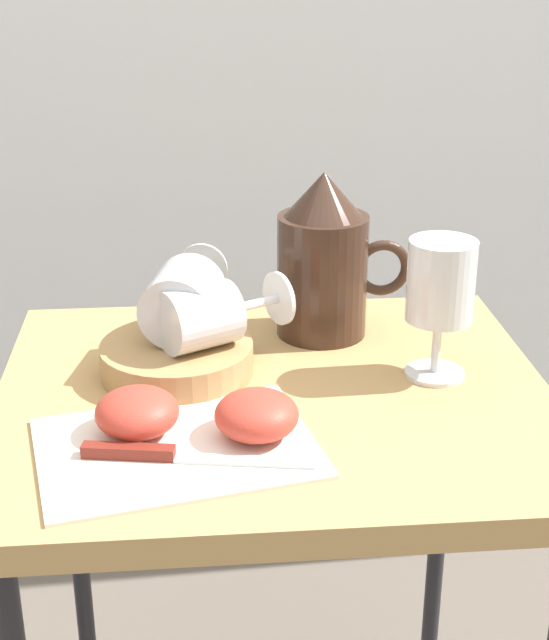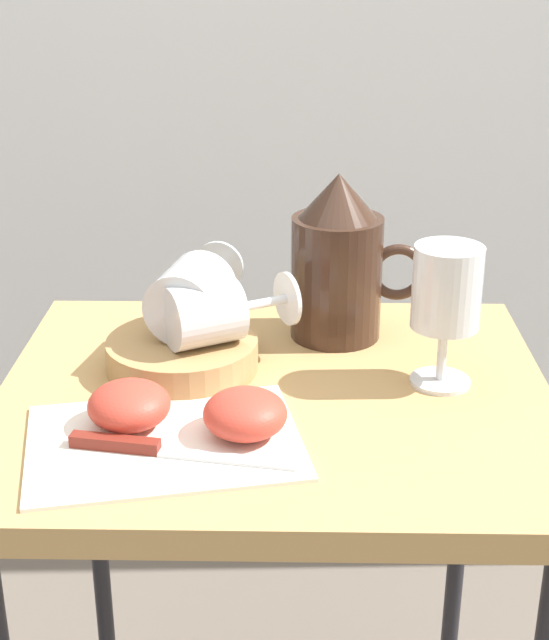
# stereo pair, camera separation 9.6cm
# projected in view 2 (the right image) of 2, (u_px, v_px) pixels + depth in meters

# --- Properties ---
(table) EXTENTS (0.58, 0.50, 0.71)m
(table) POSITION_uv_depth(u_px,v_px,m) (274.00, 448.00, 1.02)
(table) COLOR tan
(table) RESTS_ON ground_plane
(linen_napkin) EXTENTS (0.29, 0.23, 0.00)m
(linen_napkin) POSITION_uv_depth(u_px,v_px,m) (164.00, 442.00, 0.89)
(linen_napkin) COLOR silver
(linen_napkin) RESTS_ON table
(basket_tray) EXTENTS (0.16, 0.16, 0.03)m
(basket_tray) POSITION_uv_depth(u_px,v_px,m) (182.00, 354.00, 1.03)
(basket_tray) COLOR #AD8451
(basket_tray) RESTS_ON table
(pitcher) EXTENTS (0.16, 0.11, 0.20)m
(pitcher) POSITION_uv_depth(u_px,v_px,m) (338.00, 272.00, 1.10)
(pitcher) COLOR #382319
(pitcher) RESTS_ON table
(wine_glass_upright) EXTENTS (0.07, 0.07, 0.15)m
(wine_glass_upright) POSITION_uv_depth(u_px,v_px,m) (446.00, 295.00, 0.97)
(wine_glass_upright) COLOR silver
(wine_glass_upright) RESTS_ON table
(wine_glass_tipped_near) EXTENTS (0.15, 0.12, 0.07)m
(wine_glass_tipped_near) POSITION_uv_depth(u_px,v_px,m) (209.00, 313.00, 1.01)
(wine_glass_tipped_near) COLOR silver
(wine_glass_tipped_near) RESTS_ON basket_tray
(wine_glass_tipped_far) EXTENTS (0.10, 0.16, 0.08)m
(wine_glass_tipped_far) POSITION_uv_depth(u_px,v_px,m) (192.00, 296.00, 1.04)
(wine_glass_tipped_far) COLOR silver
(wine_glass_tipped_far) RESTS_ON basket_tray
(apple_half_left) EXTENTS (0.08, 0.08, 0.04)m
(apple_half_left) POSITION_uv_depth(u_px,v_px,m) (129.00, 405.00, 0.91)
(apple_half_left) COLOR #CC3D2D
(apple_half_left) RESTS_ON linen_napkin
(apple_half_right) EXTENTS (0.08, 0.08, 0.04)m
(apple_half_right) POSITION_uv_depth(u_px,v_px,m) (245.00, 414.00, 0.89)
(apple_half_right) COLOR #CC3D2D
(apple_half_right) RESTS_ON linen_napkin
(knife) EXTENTS (0.21, 0.05, 0.01)m
(knife) POSITION_uv_depth(u_px,v_px,m) (148.00, 448.00, 0.87)
(knife) COLOR silver
(knife) RESTS_ON linen_napkin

